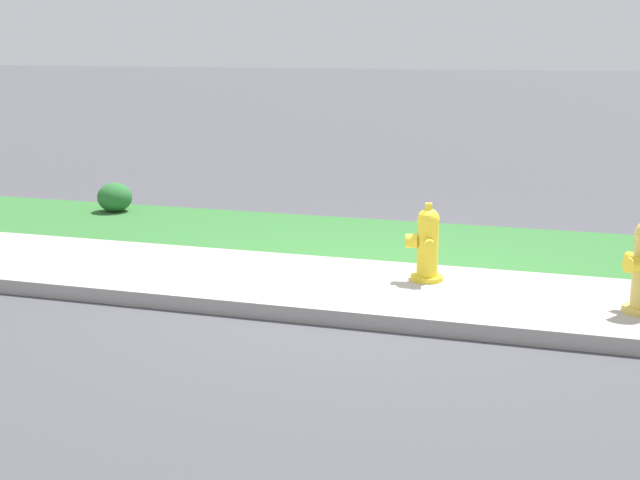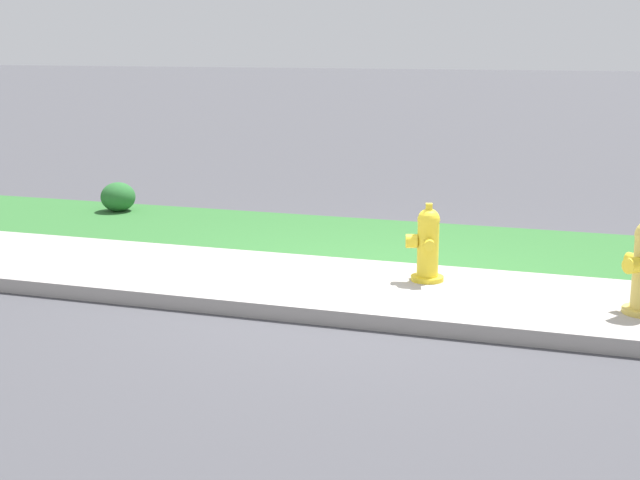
# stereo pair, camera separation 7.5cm
# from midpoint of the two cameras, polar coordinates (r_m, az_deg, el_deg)

# --- Properties ---
(ground_plane) EXTENTS (120.00, 120.00, 0.00)m
(ground_plane) POSITION_cam_midpoint_polar(r_m,az_deg,el_deg) (7.53, 2.59, -3.07)
(ground_plane) COLOR #424247
(sidewalk_pavement) EXTENTS (18.00, 1.85, 0.01)m
(sidewalk_pavement) POSITION_cam_midpoint_polar(r_m,az_deg,el_deg) (7.53, 2.59, -3.03)
(sidewalk_pavement) COLOR #9E9993
(sidewalk_pavement) RESTS_ON ground
(grass_verge) EXTENTS (18.00, 1.97, 0.01)m
(grass_verge) POSITION_cam_midpoint_polar(r_m,az_deg,el_deg) (9.33, 5.67, -0.02)
(grass_verge) COLOR #2D662D
(grass_verge) RESTS_ON ground
(street_curb) EXTENTS (18.00, 0.16, 0.12)m
(street_curb) POSITION_cam_midpoint_polar(r_m,az_deg,el_deg) (6.59, 0.28, -4.82)
(street_curb) COLOR #9E9993
(street_curb) RESTS_ON ground
(fire_hydrant_near_corner) EXTENTS (0.34, 0.37, 0.69)m
(fire_hydrant_near_corner) POSITION_cam_midpoint_polar(r_m,az_deg,el_deg) (7.69, 6.58, -0.29)
(fire_hydrant_near_corner) COLOR yellow
(fire_hydrant_near_corner) RESTS_ON ground
(shrub_bush_far_verge) EXTENTS (0.42, 0.42, 0.36)m
(shrub_bush_far_verge) POSITION_cam_midpoint_polar(r_m,az_deg,el_deg) (11.14, -13.19, 2.68)
(shrub_bush_far_verge) COLOR #28662D
(shrub_bush_far_verge) RESTS_ON ground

